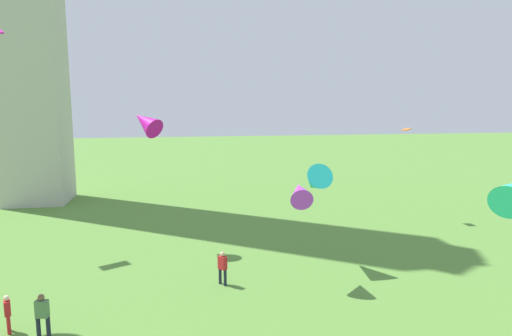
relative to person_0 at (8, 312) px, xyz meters
name	(u,v)px	position (x,y,z in m)	size (l,w,h in m)	color
person_0	(8,312)	(0.00, 0.00, 0.00)	(0.37, 0.47, 1.58)	red
person_1	(223,266)	(9.00, 3.23, 0.10)	(0.48, 0.52, 1.75)	#1E2333
person_2	(42,313)	(1.52, -0.70, 0.14)	(0.56, 0.37, 1.83)	#1E2333
kite_flying_0	(406,129)	(24.64, 13.94, 6.28)	(0.56, 0.82, 0.22)	orange
kite_flying_1	(315,182)	(14.52, 5.40, 3.89)	(1.48, 2.50, 2.26)	#21C5C2
kite_flying_5	(300,192)	(13.01, 3.17, 3.82)	(1.41, 2.04, 1.59)	#AC35D8
kite_flying_7	(145,122)	(4.89, 10.62, 7.14)	(2.57, 2.56, 2.05)	#C3119C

